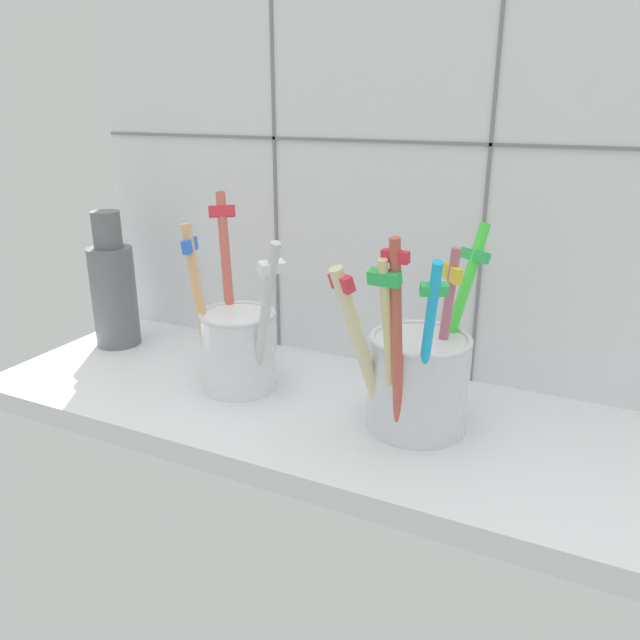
{
  "coord_description": "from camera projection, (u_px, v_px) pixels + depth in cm",
  "views": [
    {
      "loc": [
        22.01,
        -45.43,
        27.86
      ],
      "look_at": [
        0.0,
        -0.49,
        10.18
      ],
      "focal_mm": 35.34,
      "sensor_mm": 36.0,
      "label": 1
    }
  ],
  "objects": [
    {
      "name": "ceramic_vase",
      "position": [
        113.0,
        289.0,
        0.68
      ],
      "size": [
        4.77,
        4.77,
        14.76
      ],
      "color": "slate",
      "rests_on": "counter_slab"
    },
    {
      "name": "tile_wall_back",
      "position": [
        378.0,
        158.0,
        0.6
      ],
      "size": [
        64.0,
        2.2,
        45.0
      ],
      "color": "white",
      "rests_on": "ground"
    },
    {
      "name": "toothbrush_cup_left",
      "position": [
        235.0,
        344.0,
        0.58
      ],
      "size": [
        12.56,
        10.19,
        17.47
      ],
      "color": "white",
      "rests_on": "counter_slab"
    },
    {
      "name": "counter_slab",
      "position": [
        322.0,
        415.0,
        0.57
      ],
      "size": [
        64.0,
        22.0,
        2.0
      ],
      "primitive_type": "cube",
      "color": "silver",
      "rests_on": "ground"
    },
    {
      "name": "toothbrush_cup_right",
      "position": [
        416.0,
        377.0,
        0.5
      ],
      "size": [
        9.89,
        12.59,
        17.03
      ],
      "color": "silver",
      "rests_on": "counter_slab"
    }
  ]
}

